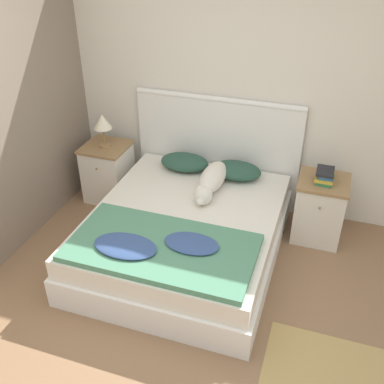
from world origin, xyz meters
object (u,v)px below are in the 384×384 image
(table_lamp, at_px, (103,123))
(nightstand_left, at_px, (108,172))
(bed, at_px, (185,234))
(book_stack, at_px, (325,176))
(nightstand_right, at_px, (319,209))
(pillow_left, at_px, (185,162))
(pillow_right, at_px, (236,170))
(dog, at_px, (211,181))

(table_lamp, bearing_deg, nightstand_left, 90.00)
(bed, relative_size, nightstand_left, 3.13)
(table_lamp, bearing_deg, book_stack, -0.16)
(nightstand_right, bearing_deg, bed, -149.13)
(book_stack, bearing_deg, pillow_left, 175.80)
(nightstand_left, relative_size, pillow_right, 1.25)
(nightstand_left, xyz_separation_m, dog, (1.22, -0.21, 0.24))
(nightstand_right, height_order, pillow_right, nightstand_right)
(bed, distance_m, table_lamp, 1.45)
(nightstand_left, relative_size, book_stack, 2.66)
(bed, relative_size, dog, 2.46)
(pillow_right, bearing_deg, nightstand_left, -176.19)
(nightstand_right, distance_m, dog, 1.06)
(bed, relative_size, book_stack, 8.34)
(nightstand_right, height_order, dog, dog)
(nightstand_left, distance_m, dog, 1.26)
(pillow_left, relative_size, dog, 0.63)
(pillow_right, xyz_separation_m, book_stack, (0.84, -0.10, 0.15))
(nightstand_left, bearing_deg, pillow_right, 3.81)
(book_stack, bearing_deg, dog, -168.64)
(pillow_right, bearing_deg, book_stack, -6.87)
(bed, distance_m, pillow_left, 0.86)
(nightstand_right, distance_m, pillow_right, 0.88)
(bed, bearing_deg, nightstand_right, 30.87)
(table_lamp, bearing_deg, pillow_left, 6.42)
(bed, height_order, pillow_right, pillow_right)
(pillow_right, bearing_deg, dog, -118.49)
(nightstand_right, xyz_separation_m, pillow_left, (-1.38, 0.09, 0.22))
(nightstand_left, xyz_separation_m, pillow_right, (1.38, 0.09, 0.22))
(nightstand_right, bearing_deg, pillow_right, 173.78)
(dog, xyz_separation_m, book_stack, (1.01, 0.20, 0.12))
(pillow_left, xyz_separation_m, pillow_right, (0.54, 0.00, 0.00))
(pillow_left, bearing_deg, pillow_right, 0.00)
(nightstand_right, bearing_deg, dog, -168.15)
(nightstand_left, xyz_separation_m, table_lamp, (0.00, -0.00, 0.57))
(pillow_right, bearing_deg, bed, -109.58)
(table_lamp, bearing_deg, pillow_right, 3.93)
(pillow_right, height_order, dog, dog)
(nightstand_right, bearing_deg, pillow_left, 176.19)
(pillow_right, xyz_separation_m, table_lamp, (-1.38, -0.09, 0.36))
(nightstand_left, bearing_deg, table_lamp, -90.00)
(pillow_right, bearing_deg, nightstand_right, -6.22)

